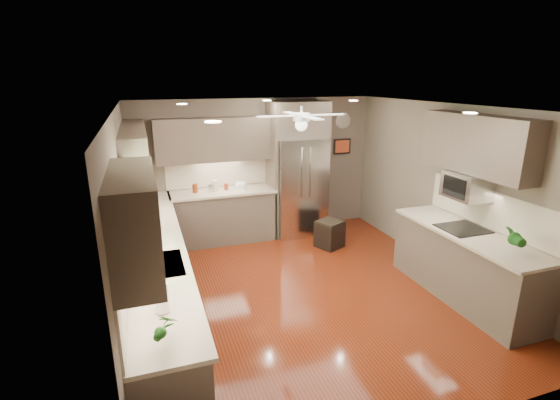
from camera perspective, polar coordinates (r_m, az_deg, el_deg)
floor at (r=5.79m, az=3.78°, el=-12.65°), size 5.00×5.00×0.00m
ceiling at (r=5.06m, az=4.33°, el=12.84°), size 5.00×5.00×0.00m
wall_back at (r=7.58m, az=-3.32°, el=4.64°), size 4.50×0.00×4.50m
wall_front at (r=3.33m, az=21.42°, el=-13.17°), size 4.50×0.00×4.50m
wall_left at (r=4.91m, az=-20.97°, el=-3.32°), size 0.00×5.00×5.00m
wall_right at (r=6.48m, az=22.70°, el=1.23°), size 0.00×5.00×5.00m
canister_a at (r=7.14m, az=-11.86°, el=1.63°), size 0.11×0.11×0.15m
canister_b at (r=7.15m, az=-9.72°, el=1.69°), size 0.09×0.09×0.13m
canister_c at (r=7.20m, az=-9.12°, el=2.00°), size 0.13×0.13×0.19m
canister_d at (r=7.25m, az=-7.59°, el=1.91°), size 0.08×0.08×0.11m
soap_bottle at (r=4.88m, az=-18.71°, el=-6.06°), size 0.09×0.09×0.17m
potted_plant_left at (r=3.25m, az=-15.78°, el=-16.74°), size 0.18×0.16×0.29m
potted_plant_right at (r=5.32m, az=30.19°, el=-4.58°), size 0.23×0.20×0.35m
bowl at (r=7.24m, az=-5.53°, el=1.71°), size 0.28×0.28×0.06m
left_run at (r=5.34m, az=-16.86°, el=-10.23°), size 0.65×4.70×1.45m
back_run at (r=7.35m, az=-8.05°, el=-2.10°), size 1.85×0.65×1.45m
uppers at (r=5.58m, az=-5.78°, el=6.66°), size 4.50×4.70×0.95m
window at (r=4.34m, az=-21.13°, el=-1.73°), size 0.05×1.12×0.92m
sink at (r=4.57m, az=-16.63°, el=-9.05°), size 0.50×0.70×0.32m
refrigerator at (r=7.49m, az=2.57°, el=4.02°), size 1.06×0.75×2.45m
right_run at (r=5.97m, az=24.56°, el=-8.12°), size 0.70×2.20×1.45m
microwave at (r=5.89m, az=24.79°, el=1.82°), size 0.43×0.55×0.34m
ceiling_fan at (r=5.35m, az=3.01°, el=11.27°), size 1.18×1.18×0.32m
recessed_lights at (r=5.41m, az=2.23°, el=13.07°), size 2.84×3.14×0.01m
wall_clock at (r=8.08m, az=8.87°, el=10.97°), size 0.30×0.03×0.30m
framed_print at (r=8.14m, az=8.72°, el=7.47°), size 0.36×0.03×0.30m
stool at (r=7.14m, az=6.98°, el=-4.74°), size 0.53×0.53×0.47m
paper_towel at (r=3.63m, az=-16.31°, el=-13.06°), size 0.11×0.11×0.28m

